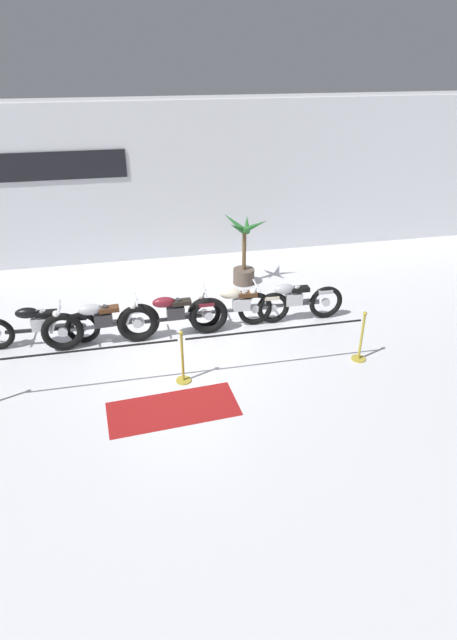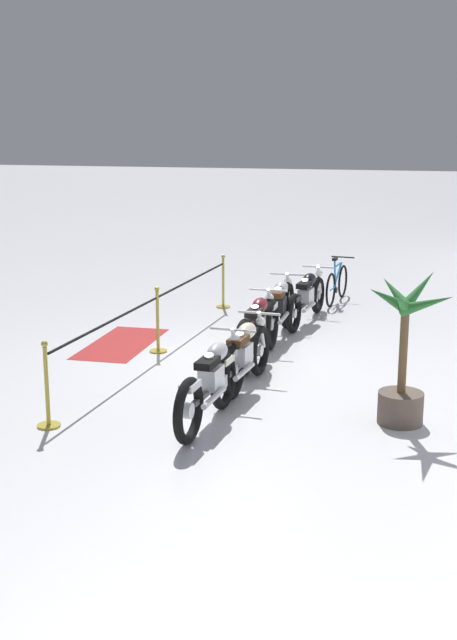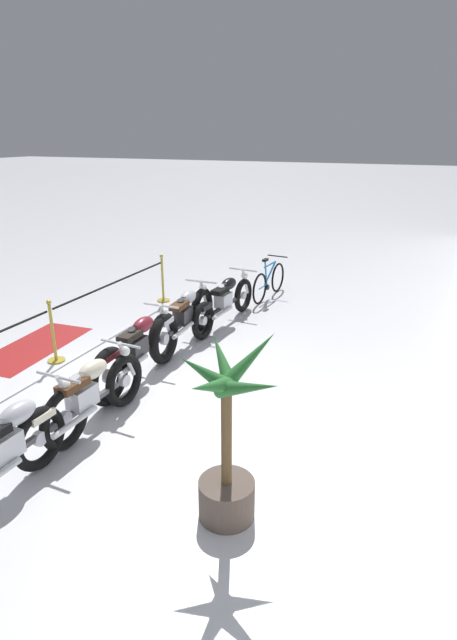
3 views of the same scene
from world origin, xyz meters
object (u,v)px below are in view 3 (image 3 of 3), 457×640
(motorcycle_maroon_2, at_px, (138,350))
(floor_banner, at_px, (33,347))
(stanchion_far_left, at_px, (99,299))
(stanchion_mid_left, at_px, (54,341))
(motorcycle_silver_4, at_px, (9,449))
(potted_palm_left_of_row, at_px, (227,450))
(motorcycle_silver_1, at_px, (185,319))
(bicycle, at_px, (269,282))
(motorcycle_cream_3, at_px, (86,399))
(motorcycle_black_0, at_px, (225,302))

(motorcycle_maroon_2, bearing_deg, floor_banner, -97.11)
(stanchion_far_left, bearing_deg, stanchion_mid_left, 0.00)
(motorcycle_maroon_2, relative_size, floor_banner, 1.06)
(stanchion_far_left, height_order, floor_banner, stanchion_far_left)
(motorcycle_maroon_2, xyz_separation_m, floor_banner, (-0.30, -2.40, -0.48))
(motorcycle_maroon_2, relative_size, stanchion_mid_left, 2.19)
(motorcycle_silver_4, bearing_deg, potted_palm_left_of_row, 103.57)
(motorcycle_maroon_2, bearing_deg, stanchion_mid_left, -90.62)
(stanchion_mid_left, bearing_deg, motorcycle_silver_1, 131.53)
(motorcycle_silver_1, distance_m, bicycle, 3.18)
(motorcycle_maroon_2, bearing_deg, bicycle, 174.63)
(motorcycle_cream_3, xyz_separation_m, potted_palm_left_of_row, (0.63, 2.16, 0.28))
(motorcycle_black_0, relative_size, floor_banner, 1.09)
(motorcycle_silver_4, height_order, stanchion_far_left, stanchion_far_left)
(motorcycle_silver_1, distance_m, stanchion_mid_left, 2.17)
(motorcycle_black_0, distance_m, bicycle, 1.94)
(motorcycle_black_0, distance_m, motorcycle_silver_1, 1.25)
(motorcycle_black_0, height_order, motorcycle_silver_4, motorcycle_silver_4)
(potted_palm_left_of_row, bearing_deg, motorcycle_silver_4, -76.43)
(motorcycle_silver_4, height_order, bicycle, motorcycle_silver_4)
(bicycle, distance_m, stanchion_mid_left, 5.02)
(motorcycle_silver_1, bearing_deg, stanchion_mid_left, -48.47)
(motorcycle_silver_4, bearing_deg, bicycle, 177.80)
(motorcycle_black_0, bearing_deg, floor_banner, -47.55)
(motorcycle_silver_1, bearing_deg, bicycle, 172.03)
(potted_palm_left_of_row, bearing_deg, stanchion_far_left, -129.84)
(floor_banner, bearing_deg, motorcycle_maroon_2, 78.83)
(motorcycle_silver_4, height_order, potted_palm_left_of_row, potted_palm_left_of_row)
(stanchion_far_left, bearing_deg, floor_banner, -39.04)
(motorcycle_cream_3, bearing_deg, floor_banner, -123.86)
(motorcycle_silver_1, relative_size, motorcycle_silver_4, 0.98)
(stanchion_far_left, relative_size, floor_banner, 3.17)
(motorcycle_silver_1, bearing_deg, motorcycle_maroon_2, 0.32)
(potted_palm_left_of_row, relative_size, stanchion_mid_left, 1.77)
(motorcycle_black_0, xyz_separation_m, stanchion_far_left, (1.43, -1.83, 0.23))
(motorcycle_black_0, xyz_separation_m, stanchion_mid_left, (2.66, -1.83, -0.10))
(stanchion_far_left, distance_m, floor_banner, 1.40)
(motorcycle_black_0, bearing_deg, motorcycle_silver_1, -9.89)
(bicycle, relative_size, floor_banner, 0.78)
(motorcycle_black_0, height_order, motorcycle_maroon_2, motorcycle_maroon_2)
(motorcycle_silver_4, distance_m, bicycle, 7.21)
(motorcycle_black_0, relative_size, stanchion_far_left, 0.34)
(motorcycle_cream_3, height_order, potted_palm_left_of_row, potted_palm_left_of_row)
(motorcycle_cream_3, height_order, floor_banner, motorcycle_cream_3)
(motorcycle_cream_3, relative_size, bicycle, 1.32)
(bicycle, relative_size, stanchion_mid_left, 1.61)
(motorcycle_black_0, relative_size, stanchion_mid_left, 2.25)
(motorcycle_cream_3, relative_size, motorcycle_silver_4, 0.94)
(motorcycle_maroon_2, xyz_separation_m, motorcycle_cream_3, (1.44, 0.19, -0.02))
(motorcycle_silver_1, distance_m, motorcycle_cream_3, 2.90)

